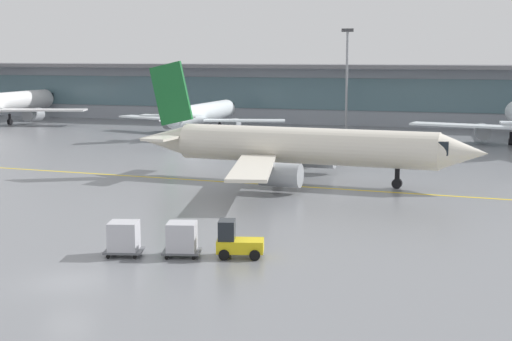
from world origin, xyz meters
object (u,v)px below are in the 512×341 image
object	(u,v)px
baggage_tug	(236,241)
apron_light_mast_1	(347,74)
cargo_dolly_trailing	(124,237)
gate_airplane_1	(201,114)
cargo_dolly_lead	(182,238)
gate_airplane_0	(3,103)
taxiing_regional_jet	(301,147)

from	to	relation	value
baggage_tug	apron_light_mast_1	xyz separation A→B (m)	(-8.13, 74.89, 7.31)
baggage_tug	cargo_dolly_trailing	world-z (taller)	baggage_tug
gate_airplane_1	cargo_dolly_lead	xyz separation A→B (m)	(23.96, -63.50, -1.69)
cargo_dolly_trailing	gate_airplane_1	bearing A→B (deg)	93.40
gate_airplane_0	taxiing_regional_jet	xyz separation A→B (m)	(60.74, -41.68, -0.10)
cargo_dolly_lead	taxiing_regional_jet	bearing A→B (deg)	74.80
cargo_dolly_lead	cargo_dolly_trailing	world-z (taller)	same
baggage_tug	cargo_dolly_lead	xyz separation A→B (m)	(-2.97, -0.77, 0.16)
taxiing_regional_jet	cargo_dolly_lead	world-z (taller)	taxiing_regional_jet
taxiing_regional_jet	baggage_tug	distance (m)	25.53
gate_airplane_0	gate_airplane_1	bearing A→B (deg)	-96.74
gate_airplane_1	cargo_dolly_trailing	xyz separation A→B (m)	(20.78, -64.32, -1.69)
taxiing_regional_jet	apron_light_mast_1	distance (m)	50.15
gate_airplane_1	apron_light_mast_1	xyz separation A→B (m)	(18.80, 12.16, 5.46)
apron_light_mast_1	cargo_dolly_lead	bearing A→B (deg)	-86.10
gate_airplane_0	taxiing_regional_jet	bearing A→B (deg)	-124.57
taxiing_regional_jet	apron_light_mast_1	size ratio (longest dim) A/B	2.14
taxiing_regional_jet	cargo_dolly_lead	xyz separation A→B (m)	(-0.32, -26.06, -2.14)
taxiing_regional_jet	cargo_dolly_trailing	distance (m)	27.19
baggage_tug	apron_light_mast_1	world-z (taller)	apron_light_mast_1
gate_airplane_1	apron_light_mast_1	distance (m)	23.05
taxiing_regional_jet	cargo_dolly_trailing	world-z (taller)	taxiing_regional_jet
gate_airplane_1	cargo_dolly_lead	distance (m)	67.89
cargo_dolly_trailing	taxiing_regional_jet	bearing A→B (deg)	68.08
gate_airplane_0	cargo_dolly_lead	world-z (taller)	gate_airplane_0
cargo_dolly_lead	cargo_dolly_trailing	distance (m)	3.29
cargo_dolly_lead	cargo_dolly_trailing	size ratio (longest dim) A/B	1.00
gate_airplane_1	taxiing_regional_jet	size ratio (longest dim) A/B	0.86
gate_airplane_1	baggage_tug	world-z (taller)	gate_airplane_1
cargo_dolly_trailing	apron_light_mast_1	distance (m)	76.84
baggage_tug	cargo_dolly_trailing	size ratio (longest dim) A/B	1.18
gate_airplane_1	baggage_tug	size ratio (longest dim) A/B	9.61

